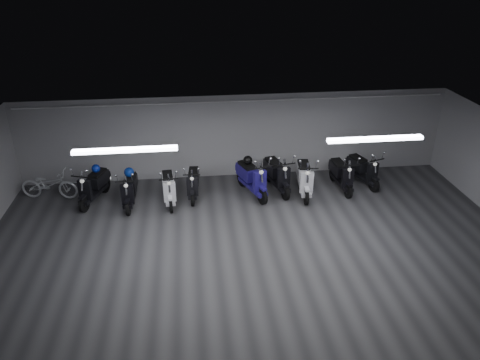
{
  "coord_description": "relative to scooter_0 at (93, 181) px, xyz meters",
  "views": [
    {
      "loc": [
        -1.49,
        -8.92,
        6.83
      ],
      "look_at": [
        -0.16,
        2.5,
        1.05
      ],
      "focal_mm": 34.02,
      "sensor_mm": 36.0,
      "label": 1
    }
  ],
  "objects": [
    {
      "name": "ceiling",
      "position": [
        4.46,
        -3.65,
        2.11
      ],
      "size": [
        14.0,
        10.0,
        0.01
      ],
      "primitive_type": "cube",
      "color": "gray",
      "rests_on": "ground"
    },
    {
      "name": "scooter_0",
      "position": [
        0.0,
        0.0,
        0.0
      ],
      "size": [
        1.22,
        1.97,
        1.39
      ],
      "primitive_type": null,
      "rotation": [
        0.0,
        0.0,
        -0.34
      ],
      "color": "black",
      "rests_on": "floor"
    },
    {
      "name": "conduit",
      "position": [
        4.46,
        1.27,
        1.92
      ],
      "size": [
        13.6,
        0.05,
        0.05
      ],
      "primitive_type": "cylinder",
      "rotation": [
        0.0,
        1.57,
        0.0
      ],
      "color": "white",
      "rests_on": "back_wall"
    },
    {
      "name": "bicycle",
      "position": [
        -1.41,
        0.39,
        -0.13
      ],
      "size": [
        1.82,
        0.91,
        1.12
      ],
      "primitive_type": "imported",
      "rotation": [
        0.0,
        0.0,
        1.39
      ],
      "color": "white",
      "rests_on": "floor"
    },
    {
      "name": "scooter_6",
      "position": [
        6.42,
        -0.27,
        0.04
      ],
      "size": [
        0.89,
        2.04,
        1.47
      ],
      "primitive_type": null,
      "rotation": [
        0.0,
        0.0,
        -0.12
      ],
      "color": "white",
      "rests_on": "floor"
    },
    {
      "name": "scooter_1",
      "position": [
        1.1,
        -0.34,
        -0.03
      ],
      "size": [
        0.64,
        1.79,
        1.32
      ],
      "primitive_type": null,
      "rotation": [
        0.0,
        0.0,
        -0.03
      ],
      "color": "black",
      "rests_on": "floor"
    },
    {
      "name": "floor",
      "position": [
        4.46,
        -3.65,
        -0.7
      ],
      "size": [
        14.0,
        10.0,
        0.01
      ],
      "primitive_type": "cube",
      "color": "#373639",
      "rests_on": "ground"
    },
    {
      "name": "fluor_strip_right",
      "position": [
        7.46,
        -2.65,
        2.04
      ],
      "size": [
        2.4,
        0.18,
        0.08
      ],
      "primitive_type": "cube",
      "color": "white",
      "rests_on": "ceiling"
    },
    {
      "name": "scooter_2",
      "position": [
        2.25,
        -0.33,
        -0.03
      ],
      "size": [
        0.75,
        1.82,
        1.32
      ],
      "primitive_type": null,
      "rotation": [
        0.0,
        0.0,
        0.09
      ],
      "color": "white",
      "rests_on": "floor"
    },
    {
      "name": "scooter_5",
      "position": [
        5.63,
        0.08,
        0.04
      ],
      "size": [
        1.06,
        2.06,
        1.46
      ],
      "primitive_type": null,
      "rotation": [
        0.0,
        0.0,
        0.22
      ],
      "color": "black",
      "rests_on": "floor"
    },
    {
      "name": "helmet_0",
      "position": [
        1.1,
        -0.09,
        0.27
      ],
      "size": [
        0.29,
        0.29,
        0.29
      ],
      "primitive_type": "sphere",
      "color": "navy",
      "rests_on": "scooter_1"
    },
    {
      "name": "scooter_3",
      "position": [
        2.99,
        -0.03,
        -0.07
      ],
      "size": [
        0.69,
        1.72,
        1.25
      ],
      "primitive_type": null,
      "rotation": [
        0.0,
        0.0,
        -0.08
      ],
      "color": "black",
      "rests_on": "floor"
    },
    {
      "name": "fluor_strip_left",
      "position": [
        1.46,
        -2.65,
        2.04
      ],
      "size": [
        2.4,
        0.18,
        0.08
      ],
      "primitive_type": "cube",
      "color": "white",
      "rests_on": "ceiling"
    },
    {
      "name": "back_wall",
      "position": [
        4.46,
        1.36,
        0.7
      ],
      "size": [
        14.0,
        0.01,
        2.8
      ],
      "primitive_type": "cube",
      "color": "#A7A7A9",
      "rests_on": "ground"
    },
    {
      "name": "helmet_2",
      "position": [
        0.09,
        0.24,
        0.29
      ],
      "size": [
        0.26,
        0.26,
        0.26
      ],
      "primitive_type": "sphere",
      "color": "navy",
      "rests_on": "scooter_0"
    },
    {
      "name": "scooter_8",
      "position": [
        8.49,
        0.2,
        -0.02
      ],
      "size": [
        1.12,
        1.9,
        1.34
      ],
      "primitive_type": null,
      "rotation": [
        0.0,
        0.0,
        0.31
      ],
      "color": "black",
      "rests_on": "floor"
    },
    {
      "name": "scooter_4",
      "position": [
        4.8,
        -0.11,
        0.05
      ],
      "size": [
        1.31,
        2.11,
        1.49
      ],
      "primitive_type": null,
      "rotation": [
        0.0,
        0.0,
        0.35
      ],
      "color": "navy",
      "rests_on": "floor"
    },
    {
      "name": "scooter_7",
      "position": [
        7.68,
        -0.08,
        -0.02
      ],
      "size": [
        0.75,
        1.86,
        1.35
      ],
      "primitive_type": null,
      "rotation": [
        0.0,
        0.0,
        0.08
      ],
      "color": "black",
      "rests_on": "floor"
    },
    {
      "name": "helmet_1",
      "position": [
        4.7,
        0.15,
        0.37
      ],
      "size": [
        0.29,
        0.29,
        0.29
      ],
      "primitive_type": "sphere",
      "color": "black",
      "rests_on": "scooter_4"
    }
  ]
}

